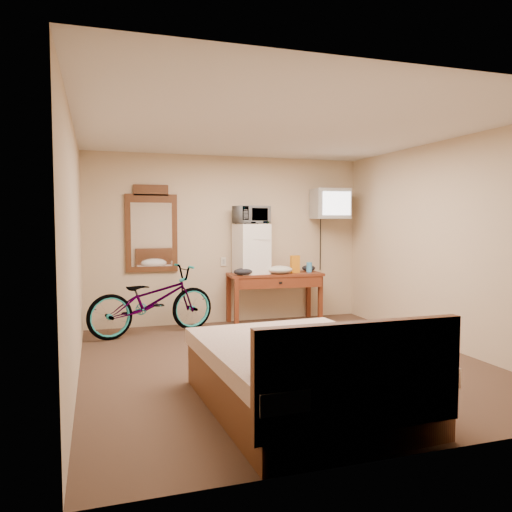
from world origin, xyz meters
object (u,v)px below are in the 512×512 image
at_px(mini_fridge, 251,249).
at_px(bed, 305,375).
at_px(desk, 275,281).
at_px(blue_cup, 309,267).
at_px(crt_television, 330,204).
at_px(wall_mirror, 151,230).
at_px(bicycle, 152,300).
at_px(microwave, 251,215).

height_order(mini_fridge, bed, mini_fridge).
bearing_deg(desk, blue_cup, -0.77).
bearing_deg(mini_fridge, blue_cup, -4.04).
xyz_separation_m(desk, crt_television, (0.90, 0.02, 1.16)).
relative_size(desk, wall_mirror, 1.16).
xyz_separation_m(blue_cup, bicycle, (-2.40, -0.23, -0.36)).
distance_m(blue_cup, wall_mirror, 2.43).
bearing_deg(blue_cup, mini_fridge, 175.96).
height_order(desk, crt_television, crt_television).
distance_m(mini_fridge, bed, 3.58).
height_order(desk, mini_fridge, mini_fridge).
height_order(microwave, wall_mirror, wall_mirror).
bearing_deg(bed, wall_mirror, 102.61).
bearing_deg(crt_television, microwave, 178.42).
relative_size(desk, microwave, 3.02).
distance_m(microwave, bed, 3.73).
distance_m(crt_television, bed, 4.16).
relative_size(microwave, bed, 0.24).
relative_size(desk, mini_fridge, 1.96).
height_order(mini_fridge, crt_television, crt_television).
xyz_separation_m(microwave, bed, (-0.62, -3.43, -1.33)).
bearing_deg(desk, bicycle, -172.74).
relative_size(blue_cup, wall_mirror, 0.12).
bearing_deg(blue_cup, crt_television, 4.74).
bearing_deg(blue_cup, microwave, 175.95).
bearing_deg(wall_mirror, crt_television, -5.34).
distance_m(mini_fridge, bicycle, 1.65).
bearing_deg(mini_fridge, bed, -100.20).
distance_m(crt_television, bicycle, 3.07).
bearing_deg(wall_mirror, bed, -77.39).
bearing_deg(crt_television, desk, -178.60).
relative_size(mini_fridge, wall_mirror, 0.59).
xyz_separation_m(crt_television, bicycle, (-2.75, -0.26, -1.33)).
xyz_separation_m(desk, bed, (-0.98, -3.38, -0.34)).
xyz_separation_m(crt_television, wall_mirror, (-2.70, 0.25, -0.39)).
bearing_deg(microwave, bed, -114.80).
xyz_separation_m(wall_mirror, bicycle, (-0.06, -0.51, -0.94)).
bearing_deg(bed, crt_television, 61.02).
height_order(blue_cup, crt_television, crt_television).
xyz_separation_m(mini_fridge, wall_mirror, (-1.43, 0.22, 0.28)).
bearing_deg(wall_mirror, microwave, -8.61).
bearing_deg(crt_television, mini_fridge, 178.43).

